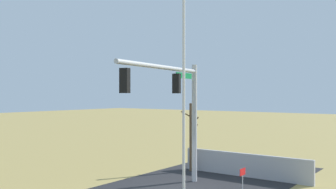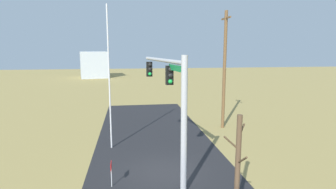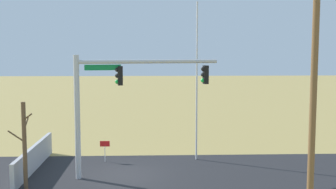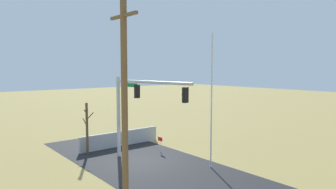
{
  "view_description": "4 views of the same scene",
  "coord_description": "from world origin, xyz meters",
  "px_view_note": "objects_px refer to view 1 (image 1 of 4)",
  "views": [
    {
      "loc": [
        -15.0,
        -10.3,
        4.65
      ],
      "look_at": [
        -1.97,
        -0.71,
        4.64
      ],
      "focal_mm": 40.84,
      "sensor_mm": 36.0,
      "label": 1
    },
    {
      "loc": [
        13.64,
        -1.72,
        6.46
      ],
      "look_at": [
        -1.42,
        0.47,
        3.94
      ],
      "focal_mm": 29.29,
      "sensor_mm": 36.0,
      "label": 2
    },
    {
      "loc": [
        -1.45,
        22.49,
        6.59
      ],
      "look_at": [
        -2.26,
        0.67,
        4.26
      ],
      "focal_mm": 47.26,
      "sensor_mm": 36.0,
      "label": 3
    },
    {
      "loc": [
        -18.07,
        12.22,
        6.82
      ],
      "look_at": [
        -2.08,
        -0.74,
        5.04
      ],
      "focal_mm": 32.49,
      "sensor_mm": 36.0,
      "label": 4
    }
  ],
  "objects_px": {
    "signal_mast": "(178,100)",
    "open_sign": "(243,175)",
    "flagpole": "(184,96)",
    "bare_tree": "(191,136)"
  },
  "relations": [
    {
      "from": "bare_tree",
      "to": "open_sign",
      "type": "xyz_separation_m",
      "value": [
        -3.16,
        -4.88,
        -1.21
      ]
    },
    {
      "from": "open_sign",
      "to": "bare_tree",
      "type": "bearing_deg",
      "value": 57.06
    },
    {
      "from": "flagpole",
      "to": "bare_tree",
      "type": "xyz_separation_m",
      "value": [
        8.49,
        5.19,
        -2.49
      ]
    },
    {
      "from": "flagpole",
      "to": "bare_tree",
      "type": "height_order",
      "value": "flagpole"
    },
    {
      "from": "flagpole",
      "to": "bare_tree",
      "type": "relative_size",
      "value": 2.24
    },
    {
      "from": "signal_mast",
      "to": "open_sign",
      "type": "distance_m",
      "value": 4.68
    },
    {
      "from": "bare_tree",
      "to": "open_sign",
      "type": "relative_size",
      "value": 3.37
    },
    {
      "from": "signal_mast",
      "to": "open_sign",
      "type": "bearing_deg",
      "value": -71.53
    },
    {
      "from": "flagpole",
      "to": "bare_tree",
      "type": "bearing_deg",
      "value": 31.44
    },
    {
      "from": "flagpole",
      "to": "open_sign",
      "type": "relative_size",
      "value": 7.54
    }
  ]
}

